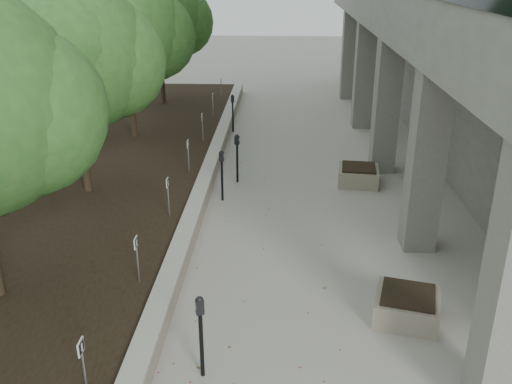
% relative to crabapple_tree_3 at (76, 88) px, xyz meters
% --- Properties ---
extents(retaining_wall, '(0.39, 26.00, 0.50)m').
position_rel_crabapple_tree_3_xyz_m(retaining_wall, '(2.97, 1.00, -2.87)').
color(retaining_wall, tan).
rests_on(retaining_wall, ground).
extents(planting_bed, '(7.00, 26.00, 0.40)m').
position_rel_crabapple_tree_3_xyz_m(planting_bed, '(-0.70, 1.00, -2.92)').
color(planting_bed, '#2D2116').
rests_on(planting_bed, ground).
extents(crabapple_tree_3, '(4.60, 4.00, 5.44)m').
position_rel_crabapple_tree_3_xyz_m(crabapple_tree_3, '(0.00, 0.00, 0.00)').
color(crabapple_tree_3, '#2D6125').
rests_on(crabapple_tree_3, planting_bed).
extents(crabapple_tree_4, '(4.60, 4.00, 5.44)m').
position_rel_crabapple_tree_3_xyz_m(crabapple_tree_4, '(0.00, 5.00, 0.00)').
color(crabapple_tree_4, '#2D6125').
rests_on(crabapple_tree_4, planting_bed).
extents(crabapple_tree_5, '(4.60, 4.00, 5.44)m').
position_rel_crabapple_tree_3_xyz_m(crabapple_tree_5, '(0.00, 10.00, 0.00)').
color(crabapple_tree_5, '#2D6125').
rests_on(crabapple_tree_5, planting_bed).
extents(parking_sign_2, '(0.04, 0.22, 0.96)m').
position_rel_crabapple_tree_3_xyz_m(parking_sign_2, '(2.45, -7.50, -2.24)').
color(parking_sign_2, black).
rests_on(parking_sign_2, planting_bed).
extents(parking_sign_3, '(0.04, 0.22, 0.96)m').
position_rel_crabapple_tree_3_xyz_m(parking_sign_3, '(2.45, -4.50, -2.24)').
color(parking_sign_3, black).
rests_on(parking_sign_3, planting_bed).
extents(parking_sign_4, '(0.04, 0.22, 0.96)m').
position_rel_crabapple_tree_3_xyz_m(parking_sign_4, '(2.45, -1.50, -2.24)').
color(parking_sign_4, black).
rests_on(parking_sign_4, planting_bed).
extents(parking_sign_5, '(0.04, 0.22, 0.96)m').
position_rel_crabapple_tree_3_xyz_m(parking_sign_5, '(2.45, 1.50, -2.24)').
color(parking_sign_5, black).
rests_on(parking_sign_5, planting_bed).
extents(parking_sign_6, '(0.04, 0.22, 0.96)m').
position_rel_crabapple_tree_3_xyz_m(parking_sign_6, '(2.45, 4.50, -2.24)').
color(parking_sign_6, black).
rests_on(parking_sign_6, planting_bed).
extents(parking_sign_7, '(0.04, 0.22, 0.96)m').
position_rel_crabapple_tree_3_xyz_m(parking_sign_7, '(2.45, 7.50, -2.24)').
color(parking_sign_7, black).
rests_on(parking_sign_7, planting_bed).
extents(parking_sign_8, '(0.04, 0.22, 0.96)m').
position_rel_crabapple_tree_3_xyz_m(parking_sign_8, '(2.45, 10.50, -2.24)').
color(parking_sign_8, black).
rests_on(parking_sign_8, planting_bed).
extents(parking_meter_2, '(0.17, 0.15, 1.45)m').
position_rel_crabapple_tree_3_xyz_m(parking_meter_2, '(3.91, -6.52, -2.40)').
color(parking_meter_2, black).
rests_on(parking_meter_2, ground).
extents(parking_meter_3, '(0.16, 0.13, 1.43)m').
position_rel_crabapple_tree_3_xyz_m(parking_meter_3, '(3.52, 0.42, -2.41)').
color(parking_meter_3, black).
rests_on(parking_meter_3, ground).
extents(parking_meter_4, '(0.17, 0.15, 1.46)m').
position_rel_crabapple_tree_3_xyz_m(parking_meter_4, '(3.82, 1.81, -2.39)').
color(parking_meter_4, black).
rests_on(parking_meter_4, ground).
extents(parking_meter_5, '(0.15, 0.11, 1.44)m').
position_rel_crabapple_tree_3_xyz_m(parking_meter_5, '(3.25, 7.03, -2.40)').
color(parking_meter_5, black).
rests_on(parking_meter_5, ground).
extents(planter_front, '(1.36, 1.36, 0.52)m').
position_rel_crabapple_tree_3_xyz_m(planter_front, '(7.40, -4.83, -2.86)').
color(planter_front, tan).
rests_on(planter_front, ground).
extents(planter_back, '(1.26, 1.26, 0.53)m').
position_rel_crabapple_tree_3_xyz_m(planter_back, '(7.35, 1.84, -2.85)').
color(planter_back, tan).
rests_on(planter_back, ground).
extents(berry_scatter, '(3.30, 14.10, 0.02)m').
position_rel_crabapple_tree_3_xyz_m(berry_scatter, '(4.70, -3.00, -3.11)').
color(berry_scatter, '#96170A').
rests_on(berry_scatter, ground).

